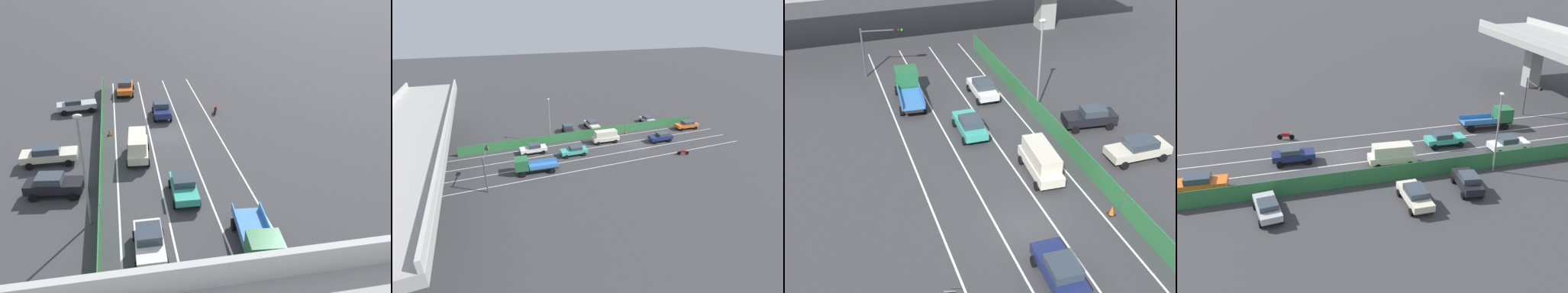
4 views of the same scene
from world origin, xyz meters
The scene contains 19 objects.
ground_plane centered at (0.00, 0.00, 0.00)m, with size 300.00×300.00×0.00m, color #38383A.
lane_line_left_edge centered at (-5.01, 6.50, 0.00)m, with size 0.14×48.99×0.01m, color silver.
lane_line_mid_left centered at (-1.67, 6.50, 0.00)m, with size 0.14×48.99×0.01m, color silver.
lane_line_mid_right centered at (1.67, 6.50, 0.00)m, with size 0.14×48.99×0.01m, color silver.
lane_line_right_edge centered at (5.01, 6.50, 0.00)m, with size 0.14×48.99×0.01m, color silver.
green_fence centered at (6.24, 6.50, 0.81)m, with size 0.10×45.09×1.63m.
car_sedan_navy centered at (-0.07, -4.94, 0.90)m, with size 2.09×4.31×1.62m.
car_taxi_orange centered at (3.49, -13.54, 0.91)m, with size 2.30×4.73×1.62m.
car_taxi_teal centered at (0.17, 11.42, 0.86)m, with size 2.07×4.34×1.54m.
car_van_cream centered at (3.10, 4.54, 1.25)m, with size 2.18×4.85×2.21m.
car_sedan_white centered at (3.27, 17.37, 0.89)m, with size 1.99×4.28×1.63m.
flatbed_truck_blue centered at (-3.09, 19.29, 1.25)m, with size 2.64×6.19×2.42m.
motorcycle centered at (-6.14, -5.03, 0.46)m, with size 0.79×1.89×0.93m.
parked_wagon_silver centered at (9.14, -8.04, 0.84)m, with size 4.41×2.35×1.50m.
parked_sedan_cream centered at (10.66, 4.12, 0.91)m, with size 4.69×2.05×1.63m.
parked_sedan_dark centered at (9.69, 9.47, 0.93)m, with size 4.44×2.37×1.69m.
traffic_light centered at (-4.56, 24.88, 3.52)m, with size 4.03×0.98×4.86m.
street_lamp centered at (6.93, 13.62, 4.76)m, with size 0.60×0.36×7.96m.
traffic_cone centered at (5.54, -0.88, 0.31)m, with size 0.47×0.47×0.67m.
Camera 4 is at (41.75, -8.34, 20.67)m, focal length 41.94 mm.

